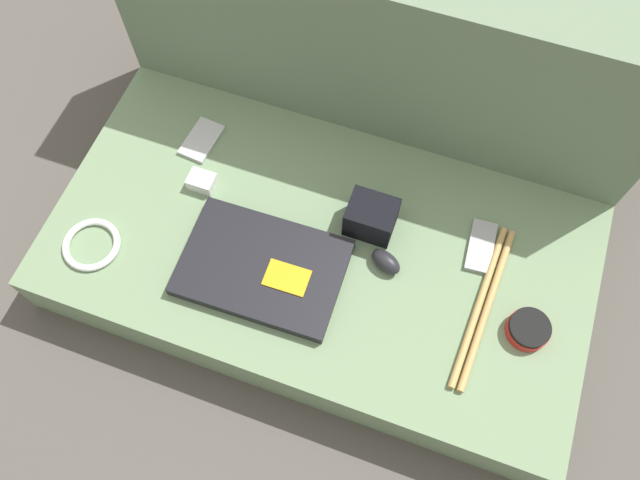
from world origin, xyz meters
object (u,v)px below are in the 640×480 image
computer_mouse (386,261)px  phone_black (481,246)px  laptop (263,267)px  charger_brick (202,181)px  speaker_puck (528,329)px  camera_pouch (371,217)px  phone_silver (202,140)px

computer_mouse → phone_black: computer_mouse is taller
laptop → charger_brick: bearing=143.0°
speaker_puck → phone_black: size_ratio=0.70×
camera_pouch → phone_silver: bearing=169.9°
phone_silver → camera_pouch: size_ratio=1.12×
phone_black → laptop: bearing=-158.0°
speaker_puck → phone_silver: size_ratio=0.75×
computer_mouse → charger_brick: (-0.44, 0.05, -0.00)m
phone_black → speaker_puck: bearing=-53.3°
phone_silver → charger_brick: charger_brick is taller
laptop → phone_silver: bearing=133.9°
computer_mouse → speaker_puck: (0.31, -0.04, -0.00)m
laptop → camera_pouch: (0.18, 0.18, 0.03)m
computer_mouse → phone_silver: computer_mouse is taller
camera_pouch → speaker_puck: bearing=-18.2°
phone_silver → charger_brick: bearing=-59.1°
computer_mouse → charger_brick: bearing=-162.3°
charger_brick → camera_pouch: bearing=4.3°
phone_silver → phone_black: size_ratio=0.93×
speaker_puck → phone_silver: (-0.80, 0.20, -0.01)m
speaker_puck → charger_brick: size_ratio=1.49×
charger_brick → laptop: bearing=-35.6°
computer_mouse → phone_black: size_ratio=0.64×
computer_mouse → camera_pouch: camera_pouch is taller
computer_mouse → phone_black: (0.18, 0.11, -0.01)m
speaker_puck → phone_silver: speaker_puck is taller
speaker_puck → charger_brick: (-0.75, 0.09, -0.00)m
computer_mouse → camera_pouch: 0.10m
laptop → phone_black: 0.47m
phone_silver → camera_pouch: 0.44m
phone_black → charger_brick: bearing=-178.7°
speaker_puck → phone_black: speaker_puck is taller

